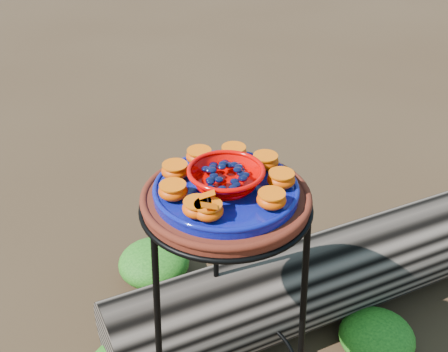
{
  "coord_description": "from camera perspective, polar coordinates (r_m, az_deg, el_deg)",
  "views": [
    {
      "loc": [
        -0.15,
        -1.05,
        1.45
      ],
      "look_at": [
        -0.0,
        0.0,
        0.78
      ],
      "focal_mm": 45.0,
      "sensor_mm": 36.0,
      "label": 1
    }
  ],
  "objects": [
    {
      "name": "orange_half_2",
      "position": [
        1.27,
        5.82,
        -0.36
      ],
      "size": [
        0.06,
        0.06,
        0.04
      ],
      "primitive_type": "ellipsoid",
      "color": "#B82100",
      "rests_on": "cobalt_plate"
    },
    {
      "name": "orange_half_3",
      "position": [
        1.33,
        4.22,
        1.47
      ],
      "size": [
        0.06,
        0.06,
        0.04
      ],
      "primitive_type": "ellipsoid",
      "color": "#B82100",
      "rests_on": "cobalt_plate"
    },
    {
      "name": "red_bowl",
      "position": [
        1.26,
        0.21,
        -0.21
      ],
      "size": [
        0.17,
        0.17,
        0.05
      ],
      "primitive_type": null,
      "color": "#D00200",
      "rests_on": "cobalt_plate"
    },
    {
      "name": "cobalt_plate",
      "position": [
        1.28,
        0.2,
        -1.5
      ],
      "size": [
        0.33,
        0.33,
        0.02
      ],
      "primitive_type": "cylinder",
      "color": "#020260",
      "rests_on": "terracotta_saucer"
    },
    {
      "name": "plant_stand",
      "position": [
        1.53,
        0.17,
        -13.85
      ],
      "size": [
        0.44,
        0.44,
        0.7
      ],
      "primitive_type": null,
      "color": "black",
      "rests_on": "ground"
    },
    {
      "name": "orange_half_5",
      "position": [
        1.35,
        -2.53,
        2.0
      ],
      "size": [
        0.06,
        0.06,
        0.04
      ],
      "primitive_type": "ellipsoid",
      "color": "#B82100",
      "rests_on": "cobalt_plate"
    },
    {
      "name": "orange_half_8",
      "position": [
        1.17,
        -2.72,
        -3.27
      ],
      "size": [
        0.06,
        0.06,
        0.04
      ],
      "primitive_type": "ellipsoid",
      "color": "#B82100",
      "rests_on": "cobalt_plate"
    },
    {
      "name": "foliage_right",
      "position": [
        1.93,
        15.28,
        -15.38
      ],
      "size": [
        0.24,
        0.24,
        0.12
      ],
      "primitive_type": "ellipsoid",
      "color": "#12400D",
      "rests_on": "ground"
    },
    {
      "name": "butterfly",
      "position": [
        1.15,
        -1.63,
        -2.57
      ],
      "size": [
        0.07,
        0.05,
        0.01
      ],
      "primitive_type": null,
      "rotation": [
        0.0,
        0.0,
        0.0
      ],
      "color": "#CD4400",
      "rests_on": "orange_half_0"
    },
    {
      "name": "foliage_back",
      "position": [
        2.13,
        -7.13,
        -8.62
      ],
      "size": [
        0.27,
        0.27,
        0.13
      ],
      "primitive_type": "ellipsoid",
      "color": "#12400D",
      "rests_on": "ground"
    },
    {
      "name": "orange_half_7",
      "position": [
        1.23,
        -5.2,
        -1.54
      ],
      "size": [
        0.06,
        0.06,
        0.04
      ],
      "primitive_type": "ellipsoid",
      "color": "#B82100",
      "rests_on": "cobalt_plate"
    },
    {
      "name": "glass_gems",
      "position": [
        1.24,
        0.21,
        1.12
      ],
      "size": [
        0.13,
        0.13,
        0.02
      ],
      "primitive_type": null,
      "color": "black",
      "rests_on": "red_bowl"
    },
    {
      "name": "terracotta_saucer",
      "position": [
        1.29,
        0.2,
        -2.49
      ],
      "size": [
        0.39,
        0.39,
        0.03
      ],
      "primitive_type": "cylinder",
      "color": "#46140B",
      "rests_on": "plant_stand"
    },
    {
      "name": "orange_half_1",
      "position": [
        1.2,
        4.84,
        -2.41
      ],
      "size": [
        0.06,
        0.06,
        0.04
      ],
      "primitive_type": "ellipsoid",
      "color": "#B82100",
      "rests_on": "cobalt_plate"
    },
    {
      "name": "orange_half_4",
      "position": [
        1.37,
        0.99,
        2.35
      ],
      "size": [
        0.06,
        0.06,
        0.04
      ],
      "primitive_type": "ellipsoid",
      "color": "#B82100",
      "rests_on": "cobalt_plate"
    },
    {
      "name": "driftwood_log",
      "position": [
        1.99,
        11.31,
        -9.58
      ],
      "size": [
        1.65,
        0.89,
        0.3
      ],
      "primitive_type": null,
      "rotation": [
        0.0,
        0.0,
        0.31
      ],
      "color": "black",
      "rests_on": "ground"
    },
    {
      "name": "orange_half_0",
      "position": [
        1.16,
        -1.61,
        -3.55
      ],
      "size": [
        0.06,
        0.06,
        0.04
      ],
      "primitive_type": "ellipsoid",
      "color": "#B82100",
      "rests_on": "cobalt_plate"
    },
    {
      "name": "orange_half_6",
      "position": [
        1.3,
        -4.99,
        0.54
      ],
      "size": [
        0.06,
        0.06,
        0.04
      ],
      "primitive_type": "ellipsoid",
      "color": "#B82100",
      "rests_on": "cobalt_plate"
    }
  ]
}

